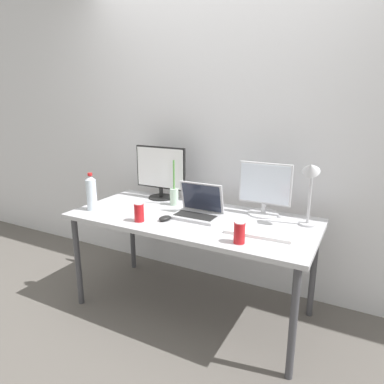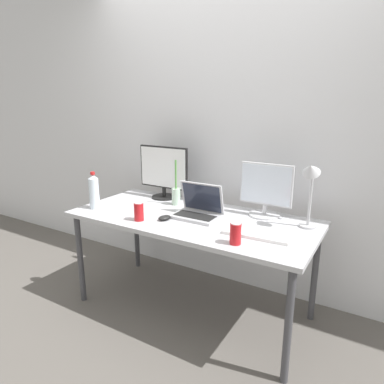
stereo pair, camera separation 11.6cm
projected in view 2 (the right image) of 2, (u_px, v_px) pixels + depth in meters
name	position (u px, v px, depth m)	size (l,w,h in m)	color
ground_plane	(192.00, 308.00, 2.61)	(16.00, 16.00, 0.00)	#5B5651
wall_back	(229.00, 130.00, 2.76)	(7.00, 0.08, 2.60)	silver
work_desk	(192.00, 224.00, 2.43)	(1.73, 0.79, 0.74)	#424247
monitor_left	(164.00, 171.00, 2.83)	(0.46, 0.21, 0.43)	black
monitor_center	(266.00, 190.00, 2.39)	(0.37, 0.22, 0.38)	silver
laptop_silver	(198.00, 209.00, 2.40)	(0.33, 0.23, 0.24)	#B7B7BC
keyboard_main	(257.00, 234.00, 2.07)	(0.41, 0.14, 0.02)	white
mouse_by_keyboard	(165.00, 218.00, 2.34)	(0.06, 0.10, 0.03)	black
water_bottle	(94.00, 192.00, 2.57)	(0.08, 0.08, 0.28)	silver
soda_can_near_keyboard	(236.00, 234.00, 1.94)	(0.07, 0.07, 0.13)	red
soda_can_by_laptop	(139.00, 212.00, 2.32)	(0.07, 0.07, 0.13)	red
bamboo_vase	(176.00, 195.00, 2.68)	(0.07, 0.07, 0.35)	#B2D1B7
desk_lamp	(310.00, 183.00, 2.10)	(0.11, 0.18, 0.45)	#B7B7BC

